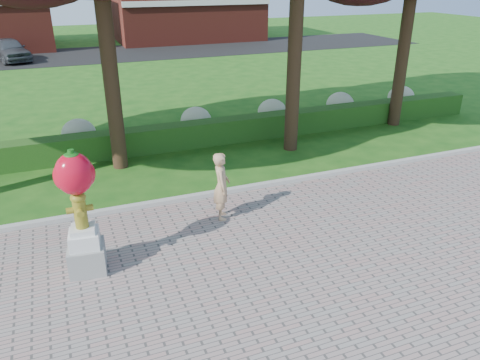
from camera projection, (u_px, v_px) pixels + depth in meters
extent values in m
plane|color=#1A5114|center=(262.00, 255.00, 9.75)|extent=(100.00, 100.00, 0.00)
cube|color=#ADADA5|center=(215.00, 194.00, 12.27)|extent=(40.00, 0.18, 0.15)
cube|color=#174714|center=(176.00, 136.00, 15.53)|extent=(24.00, 0.70, 0.80)
ellipsoid|color=#ACAC84|center=(79.00, 134.00, 15.31)|extent=(1.10, 1.10, 0.99)
ellipsoid|color=#ACAC84|center=(196.00, 121.00, 16.66)|extent=(1.10, 1.10, 0.99)
ellipsoid|color=#ACAC84|center=(272.00, 112.00, 17.67)|extent=(1.10, 1.10, 0.99)
ellipsoid|color=#ACAC84|center=(340.00, 105.00, 18.68)|extent=(1.10, 1.10, 0.99)
ellipsoid|color=#ACAC84|center=(401.00, 98.00, 19.70)|extent=(1.10, 1.10, 0.99)
cube|color=black|center=(102.00, 54.00, 33.51)|extent=(50.00, 8.00, 0.02)
cube|color=maroon|center=(185.00, 0.00, 40.01)|extent=(12.00, 8.00, 6.40)
cylinder|color=black|center=(109.00, 64.00, 12.92)|extent=(0.44, 0.44, 6.16)
cylinder|color=black|center=(295.00, 36.00, 14.12)|extent=(0.44, 0.44, 7.28)
cylinder|color=black|center=(404.00, 46.00, 16.95)|extent=(0.44, 0.44, 5.88)
cube|color=gray|center=(87.00, 258.00, 9.09)|extent=(0.76, 0.76, 0.55)
cube|color=silver|center=(84.00, 239.00, 8.91)|extent=(0.61, 0.61, 0.31)
cube|color=silver|center=(83.00, 229.00, 8.83)|extent=(0.49, 0.49, 0.11)
cylinder|color=olive|center=(80.00, 212.00, 8.68)|extent=(0.24, 0.24, 0.61)
ellipsoid|color=olive|center=(78.00, 197.00, 8.55)|extent=(0.29, 0.29, 0.20)
cylinder|color=olive|center=(70.00, 211.00, 8.59)|extent=(0.13, 0.12, 0.12)
cylinder|color=olive|center=(90.00, 208.00, 8.71)|extent=(0.13, 0.12, 0.12)
cylinder|color=olive|center=(80.00, 213.00, 8.51)|extent=(0.13, 0.13, 0.13)
cylinder|color=olive|center=(77.00, 193.00, 8.52)|extent=(0.09, 0.09, 0.05)
ellipsoid|color=red|center=(74.00, 174.00, 8.36)|extent=(0.69, 0.62, 0.80)
ellipsoid|color=red|center=(63.00, 177.00, 8.30)|extent=(0.34, 0.34, 0.51)
ellipsoid|color=red|center=(86.00, 173.00, 8.44)|extent=(0.34, 0.34, 0.51)
cylinder|color=#165C15|center=(71.00, 153.00, 8.20)|extent=(0.11, 0.11, 0.13)
ellipsoid|color=#165C15|center=(71.00, 155.00, 8.21)|extent=(0.26, 0.26, 0.09)
imported|color=tan|center=(222.00, 186.00, 10.84)|extent=(0.54, 0.68, 1.64)
imported|color=#464A4F|center=(9.00, 49.00, 30.56)|extent=(3.09, 4.72, 1.49)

